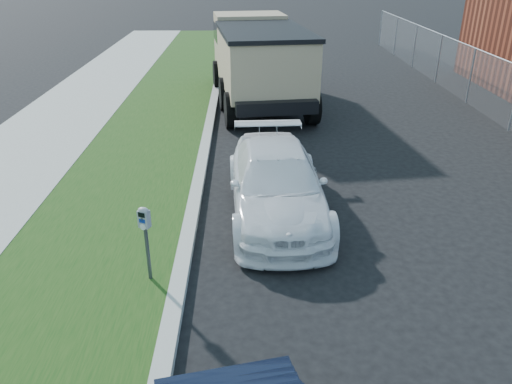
{
  "coord_description": "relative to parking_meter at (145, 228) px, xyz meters",
  "views": [
    {
      "loc": [
        -1.59,
        -6.48,
        4.57
      ],
      "look_at": [
        -1.4,
        1.0,
        1.0
      ],
      "focal_mm": 35.0,
      "sensor_mm": 36.0,
      "label": 1
    }
  ],
  "objects": [
    {
      "name": "ground",
      "position": [
        3.03,
        0.17,
        -1.0
      ],
      "size": [
        120.0,
        120.0,
        0.0
      ],
      "primitive_type": "plane",
      "color": "black",
      "rests_on": "ground"
    },
    {
      "name": "streetside",
      "position": [
        -2.53,
        2.17,
        -0.93
      ],
      "size": [
        6.12,
        50.0,
        0.15
      ],
      "color": "gray",
      "rests_on": "ground"
    },
    {
      "name": "parking_meter",
      "position": [
        0.0,
        0.0,
        0.0
      ],
      "size": [
        0.2,
        0.17,
        1.22
      ],
      "rotation": [
        0.0,
        0.0,
        -0.4
      ],
      "color": "#3F4247",
      "rests_on": "ground"
    },
    {
      "name": "white_wagon",
      "position": [
        2.06,
        2.32,
        -0.37
      ],
      "size": [
        1.93,
        4.41,
        1.26
      ],
      "primitive_type": "imported",
      "rotation": [
        0.0,
        0.0,
        0.04
      ],
      "color": "white",
      "rests_on": "ground"
    },
    {
      "name": "dump_truck",
      "position": [
        1.93,
        10.51,
        0.5
      ],
      "size": [
        3.41,
        7.03,
        2.65
      ],
      "rotation": [
        0.0,
        0.0,
        0.12
      ],
      "color": "black",
      "rests_on": "ground"
    }
  ]
}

